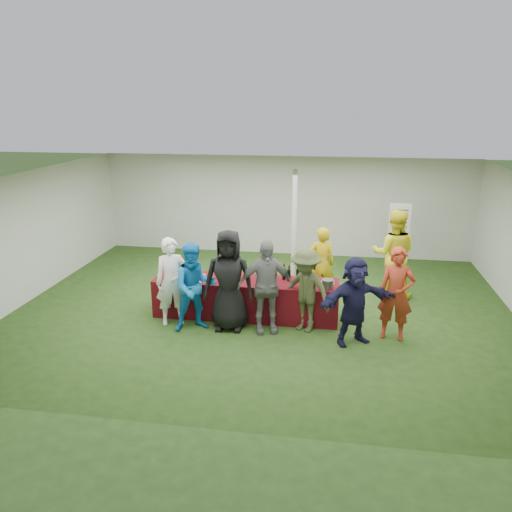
% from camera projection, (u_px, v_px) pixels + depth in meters
% --- Properties ---
extents(ground, '(60.00, 60.00, 0.00)m').
position_uv_depth(ground, '(263.00, 309.00, 10.24)').
color(ground, '#284719').
rests_on(ground, ground).
extents(tent, '(10.00, 10.00, 10.00)m').
position_uv_depth(tent, '(294.00, 232.00, 10.89)').
color(tent, white).
rests_on(tent, ground).
extents(serving_table, '(3.60, 0.80, 0.75)m').
position_uv_depth(serving_table, '(246.00, 298.00, 9.82)').
color(serving_table, maroon).
rests_on(serving_table, ground).
extents(wine_bottles, '(0.80, 0.13, 0.32)m').
position_uv_depth(wine_bottles, '(279.00, 274.00, 9.70)').
color(wine_bottles, black).
rests_on(wine_bottles, serving_table).
extents(wine_glasses, '(2.75, 0.12, 0.16)m').
position_uv_depth(wine_glasses, '(214.00, 277.00, 9.52)').
color(wine_glasses, silver).
rests_on(wine_glasses, serving_table).
extents(water_bottle, '(0.07, 0.07, 0.23)m').
position_uv_depth(water_bottle, '(247.00, 274.00, 9.75)').
color(water_bottle, silver).
rests_on(water_bottle, serving_table).
extents(bar_towel, '(0.25, 0.18, 0.03)m').
position_uv_depth(bar_towel, '(327.00, 283.00, 9.51)').
color(bar_towel, white).
rests_on(bar_towel, serving_table).
extents(dump_bucket, '(0.23, 0.23, 0.18)m').
position_uv_depth(dump_bucket, '(328.00, 284.00, 9.23)').
color(dump_bucket, slate).
rests_on(dump_bucket, serving_table).
extents(wine_list_sign, '(0.50, 0.03, 1.80)m').
position_uv_depth(wine_list_sign, '(399.00, 224.00, 11.76)').
color(wine_list_sign, slate).
rests_on(wine_list_sign, ground).
extents(staff_pourer, '(0.64, 0.48, 1.59)m').
position_uv_depth(staff_pourer, '(321.00, 264.00, 10.53)').
color(staff_pourer, gold).
rests_on(staff_pourer, ground).
extents(staff_back, '(0.99, 0.80, 1.92)m').
position_uv_depth(staff_back, '(393.00, 254.00, 10.66)').
color(staff_back, yellow).
rests_on(staff_back, ground).
extents(customer_0, '(0.73, 0.62, 1.68)m').
position_uv_depth(customer_0, '(172.00, 282.00, 9.36)').
color(customer_0, white).
rests_on(customer_0, ground).
extents(customer_1, '(1.00, 0.92, 1.66)m').
position_uv_depth(customer_1, '(195.00, 287.00, 9.11)').
color(customer_1, '#1379CC').
rests_on(customer_1, ground).
extents(customer_2, '(0.95, 0.64, 1.89)m').
position_uv_depth(customer_2, '(229.00, 280.00, 9.11)').
color(customer_2, black).
rests_on(customer_2, ground).
extents(customer_3, '(1.11, 0.70, 1.75)m').
position_uv_depth(customer_3, '(265.00, 287.00, 9.01)').
color(customer_3, slate).
rests_on(customer_3, ground).
extents(customer_4, '(1.17, 0.99, 1.57)m').
position_uv_depth(customer_4, '(306.00, 290.00, 9.07)').
color(customer_4, '#404726').
rests_on(customer_4, ground).
extents(customer_5, '(1.49, 1.14, 1.57)m').
position_uv_depth(customer_5, '(354.00, 301.00, 8.59)').
color(customer_5, '#181739').
rests_on(customer_5, ground).
extents(customer_6, '(0.68, 0.50, 1.69)m').
position_uv_depth(customer_6, '(396.00, 294.00, 8.75)').
color(customer_6, '#9D2E1A').
rests_on(customer_6, ground).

